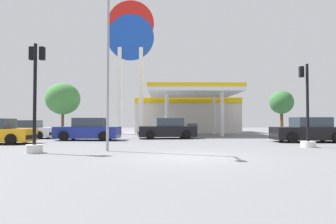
{
  "coord_description": "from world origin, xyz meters",
  "views": [
    {
      "loc": [
        -0.93,
        -10.97,
        1.39
      ],
      "look_at": [
        -0.64,
        10.24,
        2.01
      ],
      "focal_mm": 30.64,
      "sensor_mm": 36.0,
      "label": 1
    }
  ],
  "objects": [
    {
      "name": "station_pole_sign",
      "position": [
        -4.38,
        18.25,
        8.93
      ],
      "size": [
        4.79,
        0.56,
        13.76
      ],
      "color": "white",
      "rests_on": "ground"
    },
    {
      "name": "traffic_signal_1",
      "position": [
        6.51,
        3.83,
        1.24
      ],
      "size": [
        0.73,
        0.73,
        4.34
      ],
      "color": "silver",
      "rests_on": "ground"
    },
    {
      "name": "tree_1",
      "position": [
        -0.97,
        28.2,
        4.34
      ],
      "size": [
        3.51,
        3.51,
        5.88
      ],
      "color": "brown",
      "rests_on": "ground"
    },
    {
      "name": "car_4",
      "position": [
        -11.42,
        11.25,
        0.64
      ],
      "size": [
        3.97,
        1.9,
        1.4
      ],
      "color": "black",
      "rests_on": "ground"
    },
    {
      "name": "tree_0",
      "position": [
        -14.71,
        28.07,
        4.34
      ],
      "size": [
        4.57,
        4.57,
        6.5
      ],
      "color": "brown",
      "rests_on": "ground"
    },
    {
      "name": "car_0",
      "position": [
        -6.28,
        9.27,
        0.71
      ],
      "size": [
        4.47,
        2.18,
        1.57
      ],
      "color": "black",
      "rests_on": "ground"
    },
    {
      "name": "car_2",
      "position": [
        -0.71,
        11.1,
        0.71
      ],
      "size": [
        4.61,
        2.5,
        1.57
      ],
      "color": "black",
      "rests_on": "ground"
    },
    {
      "name": "corner_streetlamp",
      "position": [
        -3.5,
        1.87,
        4.53
      ],
      "size": [
        0.24,
        1.48,
        7.62
      ],
      "color": "gray",
      "rests_on": "ground"
    },
    {
      "name": "ground_plane",
      "position": [
        0.0,
        0.0,
        0.0
      ],
      "size": [
        90.0,
        90.0,
        0.0
      ],
      "primitive_type": "plane",
      "color": "slate",
      "rests_on": "ground"
    },
    {
      "name": "car_1",
      "position": [
        8.37,
        7.38,
        0.72
      ],
      "size": [
        4.48,
        2.12,
        1.59
      ],
      "color": "black",
      "rests_on": "ground"
    },
    {
      "name": "traffic_signal_0",
      "position": [
        -6.47,
        1.36,
        1.66
      ],
      "size": [
        0.69,
        0.7,
        4.69
      ],
      "color": "silver",
      "rests_on": "ground"
    },
    {
      "name": "tree_2",
      "position": [
        14.58,
        26.59,
        3.77
      ],
      "size": [
        3.09,
        3.09,
        5.34
      ],
      "color": "brown",
      "rests_on": "ground"
    },
    {
      "name": "gas_station",
      "position": [
        1.72,
        22.29,
        2.23
      ],
      "size": [
        11.71,
        14.14,
        4.49
      ],
      "color": "beige",
      "rests_on": "ground"
    }
  ]
}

